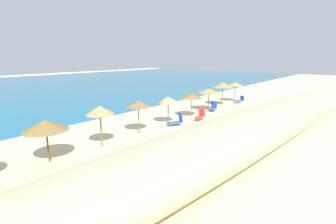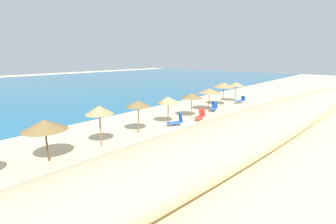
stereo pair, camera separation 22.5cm
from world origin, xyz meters
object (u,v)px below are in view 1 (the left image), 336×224
object	(u,v)px
beach_umbrella_3	(138,104)
beach_umbrella_4	(168,100)
lounge_chair_2	(200,115)
beach_umbrella_1	(45,125)
beach_umbrella_5	(191,96)
lounge_chair_0	(177,121)
lounge_chair_3	(239,100)
beach_umbrella_6	(209,91)
beach_umbrella_2	(100,110)
beach_umbrella_7	(223,85)
beach_umbrella_8	(235,84)
lounge_chair_1	(213,107)

from	to	relation	value
beach_umbrella_3	beach_umbrella_4	distance (m)	3.69
beach_umbrella_4	lounge_chair_2	xyz separation A→B (m)	(3.13, -1.50, -1.81)
beach_umbrella_1	beach_umbrella_5	world-z (taller)	beach_umbrella_1
beach_umbrella_3	beach_umbrella_5	xyz separation A→B (m)	(7.17, -0.17, -0.19)
lounge_chair_0	lounge_chair_3	world-z (taller)	lounge_chair_0
beach_umbrella_1	lounge_chair_3	xyz separation A→B (m)	(25.17, -0.73, -1.83)
beach_umbrella_5	beach_umbrella_6	world-z (taller)	beach_umbrella_6
beach_umbrella_2	beach_umbrella_3	size ratio (longest dim) A/B	1.07
beach_umbrella_3	lounge_chair_2	xyz separation A→B (m)	(6.82, -1.50, -1.98)
beach_umbrella_3	beach_umbrella_7	bearing A→B (deg)	1.23
lounge_chair_0	beach_umbrella_7	bearing A→B (deg)	-57.67
beach_umbrella_4	lounge_chair_3	size ratio (longest dim) A/B	1.61
beach_umbrella_1	lounge_chair_0	world-z (taller)	beach_umbrella_1
beach_umbrella_3	lounge_chair_0	world-z (taller)	beach_umbrella_3
beach_umbrella_1	beach_umbrella_5	distance (m)	14.45
beach_umbrella_2	beach_umbrella_5	bearing A→B (deg)	0.25
beach_umbrella_8	beach_umbrella_4	bearing A→B (deg)	-178.87
beach_umbrella_7	lounge_chair_1	xyz separation A→B (m)	(-3.45, -0.70, -2.22)
beach_umbrella_5	beach_umbrella_8	xyz separation A→B (m)	(11.20, 0.46, 0.19)
beach_umbrella_7	lounge_chair_0	distance (m)	11.32
lounge_chair_2	lounge_chair_3	world-z (taller)	lounge_chair_2
beach_umbrella_4	beach_umbrella_7	xyz separation A→B (m)	(11.10, 0.32, 0.37)
beach_umbrella_5	beach_umbrella_7	bearing A→B (deg)	3.67
lounge_chair_0	beach_umbrella_5	bearing A→B (deg)	-51.40
beach_umbrella_4	beach_umbrella_7	distance (m)	11.11
lounge_chair_1	lounge_chair_2	xyz separation A→B (m)	(-4.52, -1.12, 0.04)
beach_umbrella_7	lounge_chair_1	distance (m)	4.16
beach_umbrella_8	lounge_chair_0	world-z (taller)	beach_umbrella_8
lounge_chair_1	beach_umbrella_3	bearing A→B (deg)	71.10
beach_umbrella_4	beach_umbrella_7	world-z (taller)	beach_umbrella_7
lounge_chair_1	lounge_chair_0	bearing A→B (deg)	77.31
beach_umbrella_4	beach_umbrella_5	bearing A→B (deg)	-2.86
beach_umbrella_6	lounge_chair_3	distance (m)	7.18
beach_umbrella_3	beach_umbrella_1	bearing A→B (deg)	179.38
beach_umbrella_3	beach_umbrella_8	world-z (taller)	beach_umbrella_3
beach_umbrella_7	beach_umbrella_2	bearing A→B (deg)	-178.34
beach_umbrella_5	beach_umbrella_6	distance (m)	3.85
beach_umbrella_2	beach_umbrella_7	distance (m)	18.56
lounge_chair_0	lounge_chair_3	distance (m)	14.14
beach_umbrella_5	lounge_chair_3	xyz separation A→B (m)	(10.73, -0.48, -1.84)
beach_umbrella_7	lounge_chair_2	bearing A→B (deg)	-167.13
lounge_chair_3	beach_umbrella_6	bearing A→B (deg)	104.74
beach_umbrella_5	beach_umbrella_7	world-z (taller)	beach_umbrella_7
lounge_chair_0	beach_umbrella_3	bearing A→B (deg)	101.61
beach_umbrella_2	lounge_chair_0	world-z (taller)	beach_umbrella_2
beach_umbrella_6	lounge_chair_2	xyz separation A→B (m)	(-4.19, -1.58, -1.87)
beach_umbrella_6	beach_umbrella_8	world-z (taller)	beach_umbrella_8
beach_umbrella_6	beach_umbrella_2	bearing A→B (deg)	-178.86
beach_umbrella_1	beach_umbrella_2	world-z (taller)	beach_umbrella_2
beach_umbrella_2	beach_umbrella_6	distance (m)	14.77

